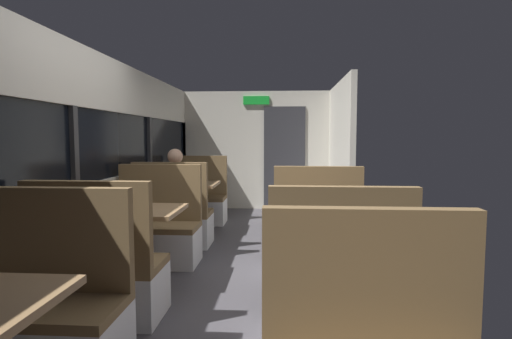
{
  "coord_description": "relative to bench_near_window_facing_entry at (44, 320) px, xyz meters",
  "views": [
    {
      "loc": [
        0.51,
        -3.57,
        1.41
      ],
      "look_at": [
        0.15,
        1.82,
        0.97
      ],
      "focal_mm": 27.83,
      "sensor_mm": 36.0,
      "label": 1
    }
  ],
  "objects": [
    {
      "name": "ground_plane",
      "position": [
        0.89,
        1.39,
        -0.34
      ],
      "size": [
        3.3,
        9.2,
        0.02
      ],
      "primitive_type": "cube",
      "color": "#423F44"
    },
    {
      "name": "carriage_window_panel_left",
      "position": [
        -0.56,
        1.39,
        0.78
      ],
      "size": [
        0.09,
        8.48,
        2.3
      ],
      "color": "beige",
      "rests_on": "ground_plane"
    },
    {
      "name": "carriage_end_bulkhead",
      "position": [
        0.95,
        5.59,
        0.81
      ],
      "size": [
        2.9,
        0.11,
        2.3
      ],
      "color": "beige",
      "rests_on": "ground_plane"
    },
    {
      "name": "carriage_aisle_panel_right",
      "position": [
        2.34,
        4.39,
        0.82
      ],
      "size": [
        0.08,
        2.4,
        2.3
      ],
      "primitive_type": "cube",
      "color": "beige",
      "rests_on": "ground_plane"
    },
    {
      "name": "bench_near_window_facing_entry",
      "position": [
        0.0,
        0.0,
        0.0
      ],
      "size": [
        0.95,
        0.5,
        1.1
      ],
      "color": "silver",
      "rests_on": "ground_plane"
    },
    {
      "name": "dining_table_mid_window",
      "position": [
        0.0,
        1.41,
        0.31
      ],
      "size": [
        0.9,
        0.7,
        0.74
      ],
      "color": "#9E9EA3",
      "rests_on": "ground_plane"
    },
    {
      "name": "bench_mid_window_facing_end",
      "position": [
        0.0,
        0.71,
        0.0
      ],
      "size": [
        0.95,
        0.5,
        1.1
      ],
      "color": "silver",
      "rests_on": "ground_plane"
    },
    {
      "name": "bench_mid_window_facing_entry",
      "position": [
        0.0,
        2.11,
        0.0
      ],
      "size": [
        0.95,
        0.5,
        1.1
      ],
      "color": "silver",
      "rests_on": "ground_plane"
    },
    {
      "name": "dining_table_far_window",
      "position": [
        0.0,
        3.52,
        0.31
      ],
      "size": [
        0.9,
        0.7,
        0.74
      ],
      "color": "#9E9EA3",
      "rests_on": "ground_plane"
    },
    {
      "name": "bench_far_window_facing_end",
      "position": [
        0.0,
        2.82,
        0.0
      ],
      "size": [
        0.95,
        0.5,
        1.1
      ],
      "color": "silver",
      "rests_on": "ground_plane"
    },
    {
      "name": "bench_far_window_facing_entry",
      "position": [
        0.0,
        4.22,
        0.0
      ],
      "size": [
        0.95,
        0.5,
        1.1
      ],
      "color": "silver",
      "rests_on": "ground_plane"
    },
    {
      "name": "dining_table_rear_aisle",
      "position": [
        1.79,
        1.21,
        0.31
      ],
      "size": [
        0.9,
        0.7,
        0.74
      ],
      "color": "#9E9EA3",
      "rests_on": "ground_plane"
    },
    {
      "name": "bench_rear_aisle_facing_end",
      "position": [
        1.79,
        0.51,
        0.0
      ],
      "size": [
        0.95,
        0.5,
        1.1
      ],
      "color": "silver",
      "rests_on": "ground_plane"
    },
    {
      "name": "bench_rear_aisle_facing_entry",
      "position": [
        1.79,
        1.91,
        0.0
      ],
      "size": [
        0.95,
        0.5,
        1.1
      ],
      "color": "silver",
      "rests_on": "ground_plane"
    },
    {
      "name": "seated_passenger",
      "position": [
        0.0,
        2.89,
        0.21
      ],
      "size": [
        0.47,
        0.55,
        1.26
      ],
      "color": "#26262D",
      "rests_on": "ground_plane"
    }
  ]
}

